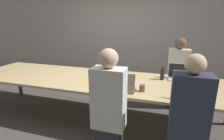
{
  "coord_description": "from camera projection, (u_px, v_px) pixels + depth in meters",
  "views": [
    {
      "loc": [
        1.1,
        -2.69,
        1.72
      ],
      "look_at": [
        0.23,
        0.1,
        0.91
      ],
      "focal_mm": 28.0,
      "sensor_mm": 36.0,
      "label": 1
    }
  ],
  "objects": [
    {
      "name": "ground_plane",
      "position": [
        98.0,
        117.0,
        3.25
      ],
      "size": [
        24.0,
        24.0,
        0.0
      ],
      "primitive_type": "plane",
      "color": "#4C4742"
    },
    {
      "name": "curtain_wall",
      "position": [
        126.0,
        34.0,
        4.89
      ],
      "size": [
        12.0,
        0.06,
        2.8
      ],
      "color": "#BCB7B2",
      "rests_on": "ground_plane"
    },
    {
      "name": "conference_table",
      "position": [
        98.0,
        81.0,
        3.06
      ],
      "size": [
        4.76,
        1.24,
        0.76
      ],
      "color": "#D6B77F",
      "rests_on": "ground_plane"
    },
    {
      "name": "laptop_near_midright",
      "position": [
        123.0,
        86.0,
        2.49
      ],
      "size": [
        0.36,
        0.27,
        0.27
      ],
      "rotation": [
        0.0,
        0.0,
        3.14
      ],
      "color": "gray",
      "rests_on": "conference_table"
    },
    {
      "name": "person_near_midright",
      "position": [
        109.0,
        108.0,
        2.13
      ],
      "size": [
        0.4,
        0.24,
        1.44
      ],
      "rotation": [
        0.0,
        0.0,
        3.14
      ],
      "color": "#2D2D38",
      "rests_on": "ground_plane"
    },
    {
      "name": "cup_near_midright",
      "position": [
        142.0,
        88.0,
        2.48
      ],
      "size": [
        0.08,
        0.08,
        0.1
      ],
      "color": "brown",
      "rests_on": "conference_table"
    },
    {
      "name": "laptop_far_right",
      "position": [
        179.0,
        75.0,
        3.01
      ],
      "size": [
        0.34,
        0.26,
        0.27
      ],
      "color": "silver",
      "rests_on": "conference_table"
    },
    {
      "name": "person_far_right",
      "position": [
        177.0,
        75.0,
        3.49
      ],
      "size": [
        0.4,
        0.24,
        1.43
      ],
      "color": "#2D2D38",
      "rests_on": "ground_plane"
    },
    {
      "name": "cup_far_right",
      "position": [
        195.0,
        79.0,
        2.89
      ],
      "size": [
        0.1,
        0.1,
        0.09
      ],
      "color": "red",
      "rests_on": "conference_table"
    },
    {
      "name": "bottle_far_right",
      "position": [
        162.0,
        74.0,
        2.98
      ],
      "size": [
        0.07,
        0.07,
        0.23
      ],
      "color": "black",
      "rests_on": "conference_table"
    },
    {
      "name": "laptop_near_right",
      "position": [
        192.0,
        94.0,
        2.22
      ],
      "size": [
        0.32,
        0.27,
        0.27
      ],
      "rotation": [
        0.0,
        0.0,
        3.14
      ],
      "color": "#333338",
      "rests_on": "conference_table"
    },
    {
      "name": "person_near_right",
      "position": [
        188.0,
        120.0,
        1.9
      ],
      "size": [
        0.4,
        0.24,
        1.42
      ],
      "rotation": [
        0.0,
        0.0,
        3.14
      ],
      "color": "#2D2D38",
      "rests_on": "ground_plane"
    },
    {
      "name": "stapler",
      "position": [
        105.0,
        82.0,
        2.79
      ],
      "size": [
        0.12,
        0.15,
        0.05
      ],
      "rotation": [
        0.0,
        0.0,
        0.59
      ],
      "color": "black",
      "rests_on": "conference_table"
    }
  ]
}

